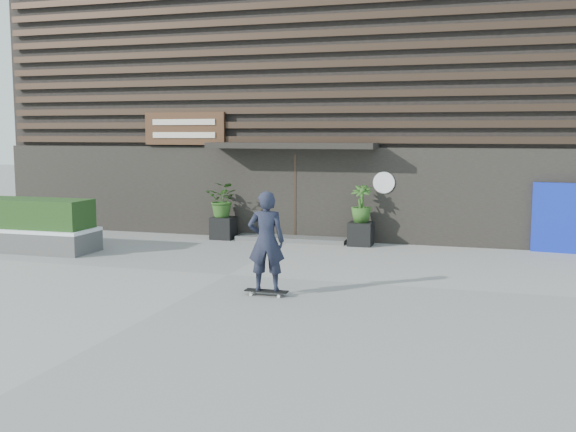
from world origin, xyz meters
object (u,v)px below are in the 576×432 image
(planter_pot_left, at_px, (223,228))
(raised_bed, at_px, (27,240))
(blue_tarp, at_px, (572,219))
(planter_pot_right, at_px, (361,234))
(skateboarder, at_px, (266,241))

(planter_pot_left, height_order, raised_bed, planter_pot_left)
(planter_pot_left, distance_m, raised_bed, 5.01)
(blue_tarp, bearing_deg, raised_bed, -158.71)
(planter_pot_left, height_order, blue_tarp, blue_tarp)
(planter_pot_left, xyz_separation_m, planter_pot_right, (3.80, 0.00, 0.00))
(planter_pot_left, xyz_separation_m, skateboarder, (3.22, -5.87, 0.68))
(planter_pot_right, distance_m, blue_tarp, 5.08)
(planter_pot_right, xyz_separation_m, skateboarder, (-0.58, -5.87, 0.68))
(raised_bed, relative_size, skateboarder, 1.87)
(planter_pot_right, distance_m, skateboarder, 5.94)
(planter_pot_left, xyz_separation_m, raised_bed, (-3.93, -3.11, -0.05))
(raised_bed, bearing_deg, planter_pot_left, 38.39)
(blue_tarp, distance_m, skateboarder, 8.34)
(planter_pot_right, height_order, raised_bed, planter_pot_right)
(raised_bed, xyz_separation_m, skateboarder, (7.15, -2.76, 0.73))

